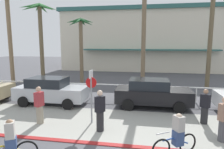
% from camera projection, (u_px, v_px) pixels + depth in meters
% --- Properties ---
extents(ground_plane, '(80.00, 80.00, 0.00)m').
position_uv_depth(ground_plane, '(126.00, 94.00, 15.19)').
color(ground_plane, '#4C4C51').
extents(sidewalk_strip, '(44.00, 4.00, 0.02)m').
position_uv_depth(sidewalk_strip, '(114.00, 124.00, 9.54)').
color(sidewalk_strip, '#9E9E93').
rests_on(sidewalk_strip, ground).
extents(curb_paint, '(44.00, 0.24, 0.03)m').
position_uv_depth(curb_paint, '(105.00, 144.00, 7.59)').
color(curb_paint, maroon).
rests_on(curb_paint, ground).
extents(building_backdrop, '(25.06, 12.24, 8.66)m').
position_uv_depth(building_backdrop, '(149.00, 40.00, 31.18)').
color(building_backdrop, beige).
rests_on(building_backdrop, ground).
extents(rail_fence, '(23.38, 0.08, 1.04)m').
position_uv_depth(rail_fence, '(124.00, 87.00, 13.60)').
color(rail_fence, white).
rests_on(rail_fence, ground).
extents(stop_sign_bike_lane, '(0.52, 0.56, 2.56)m').
position_uv_depth(stop_sign_bike_lane, '(91.00, 89.00, 9.43)').
color(stop_sign_bike_lane, gray).
rests_on(stop_sign_bike_lane, ground).
extents(palm_tree_0, '(3.02, 3.07, 8.33)m').
position_uv_depth(palm_tree_0, '(8.00, 19.00, 17.87)').
color(palm_tree_0, '#846B4C').
rests_on(palm_tree_0, ground).
extents(palm_tree_1, '(3.20, 3.17, 7.34)m').
position_uv_depth(palm_tree_1, '(40.00, 24.00, 17.91)').
color(palm_tree_1, brown).
rests_on(palm_tree_1, ground).
extents(palm_tree_2, '(2.67, 3.29, 6.20)m').
position_uv_depth(palm_tree_2, '(81.00, 33.00, 19.09)').
color(palm_tree_2, '#756047').
rests_on(palm_tree_2, ground).
extents(palm_tree_3, '(3.33, 2.89, 9.95)m').
position_uv_depth(palm_tree_3, '(145.00, 4.00, 16.05)').
color(palm_tree_3, '#756047').
rests_on(palm_tree_3, ground).
extents(palm_tree_4, '(2.97, 3.10, 9.49)m').
position_uv_depth(palm_tree_4, '(213.00, 8.00, 16.15)').
color(palm_tree_4, brown).
rests_on(palm_tree_4, ground).
extents(car_silver_1, '(4.40, 2.02, 1.69)m').
position_uv_depth(car_silver_1, '(51.00, 90.00, 12.59)').
color(car_silver_1, '#B2B7BC').
rests_on(car_silver_1, ground).
extents(car_black_2, '(4.40, 2.02, 1.69)m').
position_uv_depth(car_black_2, '(152.00, 93.00, 11.96)').
color(car_black_2, black).
rests_on(car_black_2, ground).
extents(cyclist_blue_0, '(1.59, 0.99, 1.50)m').
position_uv_depth(cyclist_blue_0, '(177.00, 136.00, 6.80)').
color(cyclist_blue_0, black).
rests_on(cyclist_blue_0, ground).
extents(cyclist_yellow_1, '(1.62, 0.94, 1.50)m').
position_uv_depth(cyclist_yellow_1, '(9.00, 143.00, 6.28)').
color(cyclist_yellow_1, black).
rests_on(cyclist_yellow_1, ground).
extents(pedestrian_0, '(0.48, 0.44, 1.79)m').
position_uv_depth(pedestrian_0, '(224.00, 121.00, 7.70)').
color(pedestrian_0, '#4C4C51').
rests_on(pedestrian_0, ground).
extents(pedestrian_1, '(0.40, 0.46, 1.81)m').
position_uv_depth(pedestrian_1, '(39.00, 107.00, 9.46)').
color(pedestrian_1, gray).
rests_on(pedestrian_1, ground).
extents(pedestrian_2, '(0.44, 0.48, 1.83)m').
position_uv_depth(pedestrian_2, '(100.00, 112.00, 8.61)').
color(pedestrian_2, '#232326').
rests_on(pedestrian_2, ground).
extents(pedestrian_3, '(0.47, 0.46, 1.69)m').
position_uv_depth(pedestrian_3, '(205.00, 108.00, 9.44)').
color(pedestrian_3, '#232326').
rests_on(pedestrian_3, ground).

